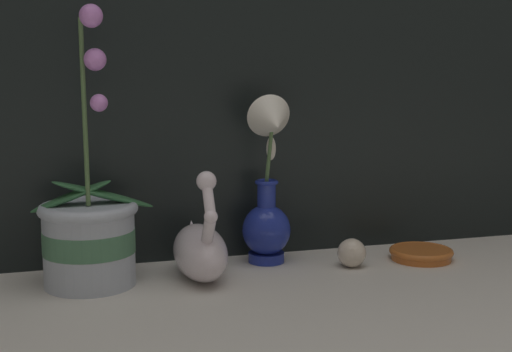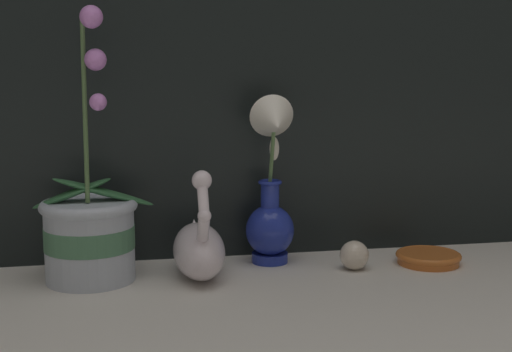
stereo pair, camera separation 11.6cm
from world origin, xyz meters
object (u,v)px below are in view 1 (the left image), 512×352
object	(u,v)px
orchid_potted_plant	(89,233)
blue_vase	(268,199)
glass_sphere	(352,253)
amber_dish	(421,253)
swan_figurine	(200,249)

from	to	relation	value
orchid_potted_plant	blue_vase	size ratio (longest dim) A/B	1.47
orchid_potted_plant	glass_sphere	xyz separation A→B (m)	(0.48, -0.02, -0.06)
blue_vase	glass_sphere	size ratio (longest dim) A/B	5.93
blue_vase	amber_dish	size ratio (longest dim) A/B	2.61
orchid_potted_plant	swan_figurine	world-z (taller)	orchid_potted_plant
swan_figurine	glass_sphere	distance (m)	0.29
glass_sphere	blue_vase	bearing A→B (deg)	155.06
orchid_potted_plant	blue_vase	bearing A→B (deg)	7.40
orchid_potted_plant	amber_dish	size ratio (longest dim) A/B	3.84
swan_figurine	glass_sphere	bearing A→B (deg)	-1.43
orchid_potted_plant	glass_sphere	world-z (taller)	orchid_potted_plant
orchid_potted_plant	swan_figurine	size ratio (longest dim) A/B	2.33
swan_figurine	blue_vase	distance (m)	0.17
swan_figurine	orchid_potted_plant	bearing A→B (deg)	175.10
swan_figurine	blue_vase	bearing A→B (deg)	22.39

